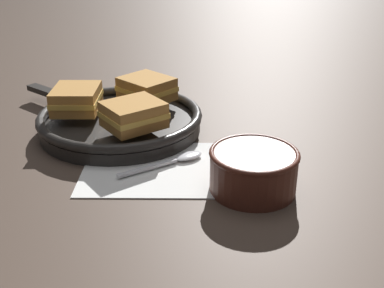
% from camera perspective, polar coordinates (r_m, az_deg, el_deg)
% --- Properties ---
extents(ground_plane, '(4.00, 4.00, 0.00)m').
position_cam_1_polar(ground_plane, '(0.81, -2.35, -3.07)').
color(ground_plane, '#47382D').
extents(napkin, '(0.27, 0.24, 0.00)m').
position_cam_1_polar(napkin, '(0.82, -4.73, -2.77)').
color(napkin, white).
rests_on(napkin, ground_plane).
extents(soup_bowl, '(0.14, 0.14, 0.07)m').
position_cam_1_polar(soup_bowl, '(0.74, 7.30, -2.86)').
color(soup_bowl, '#4C2319').
rests_on(soup_bowl, ground_plane).
extents(spoon, '(0.16, 0.07, 0.01)m').
position_cam_1_polar(spoon, '(0.83, -1.71, -1.77)').
color(spoon, silver).
rests_on(spoon, napkin).
extents(skillet, '(0.36, 0.40, 0.04)m').
position_cam_1_polar(skillet, '(0.96, -8.55, 2.75)').
color(skillet, black).
rests_on(skillet, ground_plane).
extents(sandwich_near_left, '(0.11, 0.12, 0.05)m').
position_cam_1_polar(sandwich_near_left, '(0.97, -13.52, 5.21)').
color(sandwich_near_left, '#B27A38').
rests_on(sandwich_near_left, skillet).
extents(sandwich_near_right, '(0.13, 0.12, 0.05)m').
position_cam_1_polar(sandwich_near_right, '(0.87, -6.94, 3.48)').
color(sandwich_near_right, '#B27A38').
rests_on(sandwich_near_right, skillet).
extents(sandwich_far_left, '(0.13, 0.13, 0.05)m').
position_cam_1_polar(sandwich_far_left, '(1.00, -5.39, 6.56)').
color(sandwich_far_left, '#B27A38').
rests_on(sandwich_far_left, skillet).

